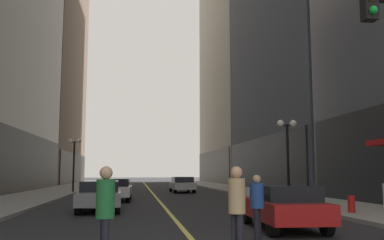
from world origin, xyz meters
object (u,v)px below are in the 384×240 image
(car_white, at_px, (116,189))
(pedestrian_in_green_parka, at_px, (105,208))
(pedestrian_in_blue_hoodie, at_px, (257,202))
(street_lamp_right_mid, at_px, (287,142))
(car_grey, at_px, (100,195))
(pedestrian_in_tan_trench, at_px, (237,204))
(street_lamp_left_far, at_px, (74,153))
(car_red, at_px, (283,205))
(fire_hydrant_right, at_px, (351,206))
(car_silver, at_px, (182,184))

(car_white, relative_size, pedestrian_in_green_parka, 2.52)
(pedestrian_in_blue_hoodie, bearing_deg, street_lamp_right_mid, 65.62)
(car_grey, xyz_separation_m, pedestrian_in_tan_trench, (3.55, -10.77, 0.35))
(pedestrian_in_tan_trench, xyz_separation_m, street_lamp_right_mid, (5.83, 12.72, 2.19))
(street_lamp_right_mid, bearing_deg, pedestrian_in_green_parka, -122.42)
(car_white, xyz_separation_m, street_lamp_left_far, (-3.84, 9.32, 2.54))
(car_red, distance_m, fire_hydrant_right, 5.13)
(pedestrian_in_tan_trench, height_order, street_lamp_right_mid, street_lamp_right_mid)
(car_white, relative_size, fire_hydrant_right, 5.72)
(pedestrian_in_blue_hoodie, relative_size, fire_hydrant_right, 2.05)
(car_red, distance_m, car_white, 14.76)
(car_red, height_order, car_white, same)
(car_grey, relative_size, pedestrian_in_blue_hoodie, 2.52)
(car_red, distance_m, pedestrian_in_tan_trench, 4.71)
(pedestrian_in_tan_trench, height_order, fire_hydrant_right, pedestrian_in_tan_trench)
(street_lamp_left_far, relative_size, street_lamp_right_mid, 1.00)
(car_white, height_order, street_lamp_left_far, street_lamp_left_far)
(car_red, bearing_deg, car_grey, 131.48)
(car_grey, distance_m, street_lamp_right_mid, 9.92)
(car_grey, xyz_separation_m, street_lamp_left_far, (-3.41, 16.27, 2.54))
(car_silver, height_order, fire_hydrant_right, car_silver)
(fire_hydrant_right, bearing_deg, car_red, -140.24)
(street_lamp_left_far, bearing_deg, pedestrian_in_green_parka, -80.90)
(pedestrian_in_blue_hoodie, xyz_separation_m, street_lamp_right_mid, (4.77, 10.52, 2.30))
(car_silver, bearing_deg, pedestrian_in_tan_trench, -94.05)
(pedestrian_in_tan_trench, bearing_deg, pedestrian_in_green_parka, -169.29)
(car_silver, bearing_deg, pedestrian_in_green_parka, -99.15)
(pedestrian_in_blue_hoodie, relative_size, street_lamp_right_mid, 0.37)
(car_grey, bearing_deg, pedestrian_in_blue_hoodie, -61.68)
(car_white, xyz_separation_m, fire_hydrant_right, (9.46, -10.42, -0.32))
(car_white, bearing_deg, street_lamp_left_far, 112.43)
(car_silver, distance_m, pedestrian_in_blue_hoodie, 25.25)
(car_grey, distance_m, pedestrian_in_green_parka, 11.30)
(pedestrian_in_blue_hoodie, distance_m, pedestrian_in_green_parka, 4.51)
(pedestrian_in_tan_trench, distance_m, street_lamp_left_far, 28.01)
(car_silver, bearing_deg, street_lamp_left_far, -177.47)
(car_silver, relative_size, pedestrian_in_blue_hoodie, 2.71)
(pedestrian_in_blue_hoodie, height_order, street_lamp_right_mid, street_lamp_right_mid)
(street_lamp_left_far, bearing_deg, fire_hydrant_right, -56.02)
(car_white, relative_size, pedestrian_in_blue_hoodie, 2.79)
(street_lamp_right_mid, xyz_separation_m, fire_hydrant_right, (0.50, -5.42, -2.86))
(car_white, distance_m, pedestrian_in_green_parka, 18.22)
(street_lamp_right_mid, bearing_deg, fire_hydrant_right, -84.73)
(street_lamp_left_far, bearing_deg, car_silver, 2.53)
(car_silver, height_order, street_lamp_right_mid, street_lamp_right_mid)
(car_red, xyz_separation_m, street_lamp_left_far, (-9.37, 23.01, 2.54))
(car_grey, bearing_deg, car_red, -48.52)
(car_white, height_order, fire_hydrant_right, car_white)
(car_silver, xyz_separation_m, pedestrian_in_tan_trench, (-1.94, -27.43, 0.35))
(car_grey, xyz_separation_m, pedestrian_in_blue_hoodie, (4.62, -8.57, 0.23))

